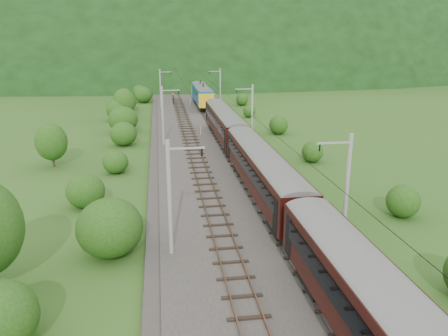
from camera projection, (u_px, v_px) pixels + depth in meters
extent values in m
plane|color=#264C18|center=(259.00, 250.00, 31.05)|extent=(600.00, 600.00, 0.00)
cube|color=#38332D|center=(235.00, 199.00, 40.47)|extent=(14.00, 220.00, 0.30)
cube|color=brown|center=(202.00, 197.00, 39.93)|extent=(0.08, 220.00, 0.15)
cube|color=brown|center=(217.00, 196.00, 40.13)|extent=(0.08, 220.00, 0.15)
cube|color=black|center=(210.00, 198.00, 40.07)|extent=(2.40, 220.00, 0.12)
cube|color=brown|center=(253.00, 195.00, 40.61)|extent=(0.08, 220.00, 0.15)
cube|color=brown|center=(268.00, 194.00, 40.81)|extent=(0.08, 220.00, 0.15)
cube|color=black|center=(261.00, 196.00, 40.75)|extent=(2.40, 220.00, 0.12)
cylinder|color=gray|center=(170.00, 199.00, 28.93)|extent=(0.28, 0.28, 8.00)
cube|color=gray|center=(186.00, 148.00, 28.11)|extent=(2.40, 0.12, 0.12)
cylinder|color=black|center=(202.00, 152.00, 28.34)|extent=(0.10, 0.10, 0.50)
cylinder|color=gray|center=(163.00, 116.00, 59.23)|extent=(0.28, 0.28, 8.00)
cube|color=gray|center=(171.00, 90.00, 58.42)|extent=(2.40, 0.12, 0.12)
cylinder|color=black|center=(178.00, 92.00, 58.64)|extent=(0.10, 0.10, 0.50)
cylinder|color=gray|center=(160.00, 89.00, 89.53)|extent=(0.28, 0.28, 8.00)
cube|color=gray|center=(166.00, 72.00, 88.72)|extent=(2.40, 0.12, 0.12)
cylinder|color=black|center=(171.00, 73.00, 88.94)|extent=(0.10, 0.10, 0.50)
cylinder|color=gray|center=(159.00, 76.00, 119.83)|extent=(0.28, 0.28, 8.00)
cube|color=gray|center=(163.00, 63.00, 119.02)|extent=(2.40, 0.12, 0.12)
cylinder|color=black|center=(167.00, 64.00, 119.24)|extent=(0.10, 0.10, 0.50)
cylinder|color=gray|center=(159.00, 68.00, 150.13)|extent=(0.28, 0.28, 8.00)
cube|color=gray|center=(162.00, 58.00, 149.32)|extent=(2.40, 0.12, 0.12)
cylinder|color=black|center=(165.00, 58.00, 149.54)|extent=(0.10, 0.10, 0.50)
cylinder|color=gray|center=(347.00, 189.00, 30.68)|extent=(0.28, 0.28, 8.00)
cube|color=gray|center=(334.00, 143.00, 29.53)|extent=(2.40, 0.12, 0.12)
cylinder|color=black|center=(320.00, 148.00, 29.47)|extent=(0.10, 0.10, 0.50)
cylinder|color=gray|center=(252.00, 113.00, 60.98)|extent=(0.28, 0.28, 8.00)
cube|color=gray|center=(244.00, 89.00, 59.83)|extent=(2.40, 0.12, 0.12)
cylinder|color=black|center=(237.00, 91.00, 59.77)|extent=(0.10, 0.10, 0.50)
cylinder|color=gray|center=(220.00, 88.00, 91.28)|extent=(0.28, 0.28, 8.00)
cube|color=gray|center=(214.00, 71.00, 90.13)|extent=(2.40, 0.12, 0.12)
cylinder|color=black|center=(210.00, 73.00, 90.07)|extent=(0.10, 0.10, 0.50)
cylinder|color=gray|center=(204.00, 75.00, 121.58)|extent=(0.28, 0.28, 8.00)
cube|color=gray|center=(200.00, 63.00, 120.43)|extent=(2.40, 0.12, 0.12)
cylinder|color=black|center=(196.00, 64.00, 120.37)|extent=(0.10, 0.10, 0.50)
cylinder|color=gray|center=(195.00, 67.00, 151.88)|extent=(0.28, 0.28, 8.00)
cube|color=gray|center=(191.00, 57.00, 150.73)|extent=(2.40, 0.12, 0.12)
cylinder|color=black|center=(188.00, 58.00, 150.67)|extent=(0.10, 0.10, 0.50)
cylinder|color=black|center=(209.00, 126.00, 38.12)|extent=(0.03, 198.00, 0.03)
cylinder|color=black|center=(262.00, 124.00, 38.80)|extent=(0.03, 198.00, 0.03)
ellipsoid|color=black|center=(168.00, 61.00, 277.24)|extent=(504.00, 360.00, 244.00)
cube|color=black|center=(395.00, 336.00, 17.60)|extent=(2.93, 22.25, 3.03)
cylinder|color=slate|center=(399.00, 307.00, 17.21)|extent=(2.93, 22.14, 2.93)
cube|color=black|center=(361.00, 332.00, 17.28)|extent=(0.05, 19.58, 1.16)
cube|color=black|center=(430.00, 325.00, 17.70)|extent=(0.05, 19.58, 1.16)
cube|color=black|center=(322.00, 278.00, 25.54)|extent=(2.22, 3.24, 0.91)
cube|color=black|center=(262.00, 170.00, 39.55)|extent=(2.93, 22.25, 3.03)
cylinder|color=slate|center=(263.00, 156.00, 39.15)|extent=(2.93, 22.14, 2.93)
cube|color=black|center=(246.00, 167.00, 39.23)|extent=(0.05, 19.58, 1.16)
cube|color=black|center=(278.00, 165.00, 39.65)|extent=(0.05, 19.58, 1.16)
cube|color=black|center=(286.00, 225.00, 32.75)|extent=(2.22, 3.24, 0.91)
cube|color=black|center=(245.00, 167.00, 47.49)|extent=(2.22, 3.24, 0.91)
cube|color=black|center=(224.00, 122.00, 61.50)|extent=(2.93, 22.25, 3.03)
cylinder|color=slate|center=(224.00, 113.00, 61.10)|extent=(2.93, 22.14, 2.93)
cube|color=black|center=(214.00, 120.00, 61.18)|extent=(0.05, 19.58, 1.16)
cube|color=black|center=(235.00, 120.00, 61.60)|extent=(0.05, 19.58, 1.16)
cube|color=black|center=(234.00, 149.00, 54.69)|extent=(2.22, 3.24, 0.91)
cube|color=black|center=(217.00, 125.00, 69.44)|extent=(2.22, 3.24, 0.91)
cube|color=#13509C|center=(202.00, 94.00, 92.06)|extent=(2.93, 18.20, 3.03)
cylinder|color=slate|center=(202.00, 87.00, 91.67)|extent=(2.93, 18.11, 2.93)
cube|color=black|center=(195.00, 92.00, 91.75)|extent=(0.05, 16.02, 1.16)
cube|color=black|center=(209.00, 92.00, 92.17)|extent=(0.05, 16.02, 1.16)
cube|color=black|center=(205.00, 108.00, 86.60)|extent=(2.22, 3.24, 0.91)
cube|color=black|center=(199.00, 99.00, 98.67)|extent=(2.22, 3.24, 0.91)
cube|color=gold|center=(198.00, 90.00, 100.55)|extent=(2.99, 0.50, 2.73)
cube|color=gold|center=(206.00, 101.00, 83.69)|extent=(2.99, 0.50, 2.73)
cube|color=black|center=(200.00, 83.00, 94.31)|extent=(0.08, 1.60, 0.91)
cylinder|color=red|center=(201.00, 130.00, 66.17)|extent=(0.14, 0.14, 1.34)
cylinder|color=red|center=(190.00, 102.00, 95.14)|extent=(0.14, 0.14, 1.33)
cylinder|color=black|center=(173.00, 100.00, 95.32)|extent=(0.15, 0.15, 2.21)
sphere|color=red|center=(173.00, 94.00, 94.99)|extent=(0.26, 0.26, 0.26)
ellipsoid|color=#1B4312|center=(110.00, 228.00, 29.85)|extent=(4.57, 4.57, 4.11)
ellipsoid|color=#1B4312|center=(85.00, 191.00, 38.50)|extent=(3.39, 3.39, 3.06)
ellipsoid|color=#1B4312|center=(115.00, 162.00, 48.26)|extent=(2.83, 2.83, 2.55)
ellipsoid|color=#1B4312|center=(123.00, 134.00, 60.45)|extent=(3.69, 3.69, 3.32)
ellipsoid|color=#1B4312|center=(123.00, 120.00, 68.59)|extent=(4.60, 4.60, 4.14)
ellipsoid|color=#1B4312|center=(119.00, 110.00, 78.23)|extent=(4.43, 4.43, 3.98)
ellipsoid|color=#1B4312|center=(126.00, 101.00, 89.19)|extent=(4.18, 4.18, 3.76)
ellipsoid|color=#1B4312|center=(143.00, 95.00, 99.63)|extent=(4.06, 4.06, 3.66)
ellipsoid|color=#1B4312|center=(139.00, 91.00, 109.05)|extent=(3.40, 3.40, 3.06)
ellipsoid|color=#1B4312|center=(143.00, 86.00, 116.52)|extent=(4.03, 4.03, 3.62)
cylinder|color=black|center=(53.00, 155.00, 50.57)|extent=(0.24, 0.24, 2.80)
ellipsoid|color=#1B4312|center=(51.00, 142.00, 50.10)|extent=(3.61, 3.61, 4.33)
cylinder|color=black|center=(125.00, 112.00, 78.84)|extent=(0.24, 0.24, 3.12)
ellipsoid|color=#1B4312|center=(124.00, 102.00, 78.32)|extent=(4.01, 4.01, 4.81)
ellipsoid|color=#1B4312|center=(403.00, 203.00, 36.53)|extent=(2.79, 2.79, 2.51)
ellipsoid|color=#1B4312|center=(312.00, 153.00, 52.60)|extent=(2.57, 2.57, 2.31)
ellipsoid|color=#1B4312|center=(279.00, 126.00, 67.72)|extent=(2.92, 2.92, 2.62)
ellipsoid|color=#1B4312|center=(249.00, 112.00, 81.91)|extent=(2.34, 2.34, 2.10)
ellipsoid|color=#1B4312|center=(242.00, 100.00, 96.03)|extent=(2.69, 2.69, 2.42)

